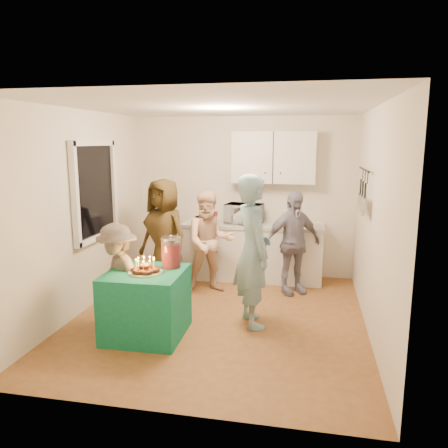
% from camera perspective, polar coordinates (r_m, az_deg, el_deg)
% --- Properties ---
extents(floor, '(4.00, 4.00, 0.00)m').
position_cam_1_polar(floor, '(5.65, -0.71, -12.21)').
color(floor, brown).
rests_on(floor, ground).
extents(ceiling, '(4.00, 4.00, 0.00)m').
position_cam_1_polar(ceiling, '(5.21, -0.78, 15.12)').
color(ceiling, white).
rests_on(ceiling, floor).
extents(back_wall, '(3.60, 3.60, 0.00)m').
position_cam_1_polar(back_wall, '(7.22, 2.55, 3.57)').
color(back_wall, silver).
rests_on(back_wall, floor).
extents(left_wall, '(4.00, 4.00, 0.00)m').
position_cam_1_polar(left_wall, '(5.91, -18.07, 1.44)').
color(left_wall, silver).
rests_on(left_wall, floor).
extents(right_wall, '(4.00, 4.00, 0.00)m').
position_cam_1_polar(right_wall, '(5.22, 18.99, 0.19)').
color(right_wall, silver).
rests_on(right_wall, floor).
extents(window_night, '(0.04, 1.00, 1.20)m').
position_cam_1_polar(window_night, '(6.13, -16.60, 4.19)').
color(window_night, black).
rests_on(window_night, left_wall).
extents(counter, '(2.20, 0.58, 0.86)m').
position_cam_1_polar(counter, '(7.07, 3.73, -3.79)').
color(counter, white).
rests_on(counter, floor).
extents(countertop, '(2.24, 0.62, 0.05)m').
position_cam_1_polar(countertop, '(6.97, 3.78, -0.16)').
color(countertop, beige).
rests_on(countertop, counter).
extents(upper_cabinet, '(1.30, 0.30, 0.80)m').
position_cam_1_polar(upper_cabinet, '(6.96, 6.52, 8.61)').
color(upper_cabinet, white).
rests_on(upper_cabinet, back_wall).
extents(pot_rack, '(0.12, 1.00, 0.60)m').
position_cam_1_polar(pot_rack, '(5.85, 17.50, 4.35)').
color(pot_rack, black).
rests_on(pot_rack, right_wall).
extents(microwave, '(0.62, 0.48, 0.31)m').
position_cam_1_polar(microwave, '(6.96, 2.61, 1.35)').
color(microwave, white).
rests_on(microwave, countertop).
extents(party_table, '(0.86, 0.86, 0.76)m').
position_cam_1_polar(party_table, '(5.14, -10.13, -10.19)').
color(party_table, '#106E4A').
rests_on(party_table, floor).
extents(donut_cake, '(0.38, 0.38, 0.18)m').
position_cam_1_polar(donut_cake, '(4.95, -10.24, -5.30)').
color(donut_cake, '#381C0C').
rests_on(donut_cake, party_table).
extents(punch_jar, '(0.22, 0.22, 0.34)m').
position_cam_1_polar(punch_jar, '(5.09, -6.93, -3.80)').
color(punch_jar, red).
rests_on(punch_jar, party_table).
extents(man_birthday, '(0.68, 0.79, 1.83)m').
position_cam_1_polar(man_birthday, '(5.21, 3.78, -3.56)').
color(man_birthday, '#7CA2B4').
rests_on(man_birthday, floor).
extents(woman_back_left, '(0.97, 0.83, 1.68)m').
position_cam_1_polar(woman_back_left, '(6.44, -7.83, -1.56)').
color(woman_back_left, brown).
rests_on(woman_back_left, floor).
extents(woman_back_center, '(0.89, 0.79, 1.51)m').
position_cam_1_polar(woman_back_center, '(6.38, -1.87, -2.37)').
color(woman_back_center, tan).
rests_on(woman_back_center, floor).
extents(woman_back_right, '(0.95, 0.78, 1.51)m').
position_cam_1_polar(woman_back_right, '(6.41, 8.94, -2.43)').
color(woman_back_right, '#151035').
rests_on(woman_back_right, floor).
extents(child_near_left, '(0.95, 0.90, 1.29)m').
position_cam_1_polar(child_near_left, '(5.23, -13.69, -6.90)').
color(child_near_left, '#584D46').
rests_on(child_near_left, floor).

